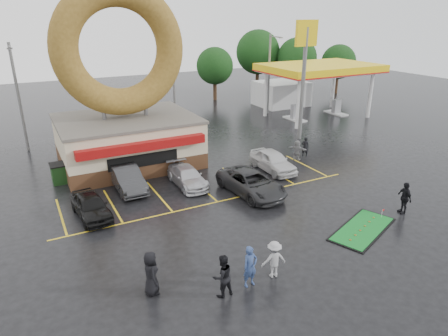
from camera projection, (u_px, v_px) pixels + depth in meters
name	position (u px, v px, depth m)	size (l,w,h in m)	color
ground	(245.00, 226.00, 22.35)	(120.00, 120.00, 0.00)	black
donut_shop	(125.00, 107.00, 30.15)	(10.20, 8.70, 13.50)	#472B19
gas_station	(302.00, 81.00, 46.93)	(12.30, 13.65, 5.90)	silver
shell_sign	(305.00, 58.00, 35.20)	(2.20, 0.36, 10.60)	slate
streetlight_left	(18.00, 96.00, 32.75)	(0.40, 2.21, 9.00)	slate
streetlight_mid	(174.00, 81.00, 39.62)	(0.40, 2.21, 9.00)	slate
streetlight_right	(269.00, 72.00, 45.62)	(0.40, 2.21, 9.00)	slate
tree_far_a	(297.00, 58.00, 56.47)	(5.60, 5.60, 8.00)	#332114
tree_far_b	(338.00, 62.00, 57.64)	(4.90, 4.90, 7.00)	#332114
tree_far_c	(258.00, 52.00, 57.81)	(6.30, 6.30, 9.00)	#332114
tree_far_d	(215.00, 66.00, 53.18)	(4.90, 4.90, 7.00)	#332114
car_black	(91.00, 206.00, 23.09)	(1.65, 4.11, 1.40)	black
car_dgrey	(127.00, 178.00, 26.73)	(1.65, 4.73, 1.56)	#29292B
car_silver	(187.00, 177.00, 27.38)	(1.77, 4.36, 1.26)	#B9B8BE
car_grey	(251.00, 183.00, 26.05)	(2.49, 5.41, 1.50)	#2A2A2C
car_white	(273.00, 161.00, 29.91)	(1.83, 4.54, 1.55)	silver
person_blue	(250.00, 266.00, 17.13)	(0.70, 0.46, 1.91)	navy
person_blackjkt	(222.00, 276.00, 16.51)	(0.93, 0.72, 1.91)	black
person_hoodie	(274.00, 259.00, 17.75)	(1.14, 0.66, 1.77)	#979799
person_bystander	(151.00, 273.00, 16.63)	(0.97, 0.63, 1.98)	black
person_cameraman	(404.00, 198.00, 23.46)	(1.14, 0.48, 1.95)	black
person_walker_near	(297.00, 150.00, 32.14)	(1.51, 0.48, 1.63)	gray
person_walker_far	(305.00, 147.00, 32.91)	(0.60, 0.39, 1.64)	black
dumpster	(65.00, 173.00, 28.01)	(1.80, 1.20, 1.30)	#1A3F18
putting_green	(362.00, 229.00, 21.92)	(5.10, 3.63, 0.59)	black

